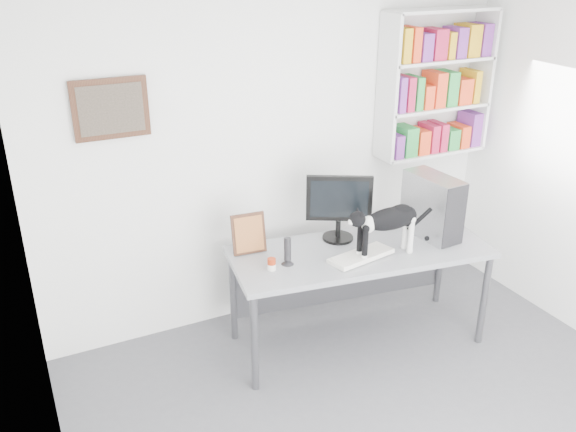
{
  "coord_description": "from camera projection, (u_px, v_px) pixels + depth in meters",
  "views": [
    {
      "loc": [
        -2.02,
        -2.26,
        2.91
      ],
      "look_at": [
        -0.16,
        1.53,
        1.05
      ],
      "focal_mm": 38.0,
      "sensor_mm": 36.0,
      "label": 1
    }
  ],
  "objects": [
    {
      "name": "room",
      "position": [
        439.0,
        262.0,
        3.3
      ],
      "size": [
        4.01,
        4.01,
        2.7
      ],
      "color": "#535358",
      "rests_on": "ground"
    },
    {
      "name": "bookshelf",
      "position": [
        436.0,
        84.0,
        5.18
      ],
      "size": [
        1.03,
        0.28,
        1.24
      ],
      "primitive_type": "cube",
      "color": "silver",
      "rests_on": "room"
    },
    {
      "name": "wall_art",
      "position": [
        111.0,
        109.0,
        4.17
      ],
      "size": [
        0.52,
        0.04,
        0.42
      ],
      "primitive_type": "cube",
      "color": "#452816",
      "rests_on": "room"
    },
    {
      "name": "desk",
      "position": [
        358.0,
        296.0,
        4.78
      ],
      "size": [
        2.06,
        1.04,
        0.82
      ],
      "primitive_type": "cube",
      "rotation": [
        0.0,
        0.0,
        -0.14
      ],
      "color": "gray",
      "rests_on": "room"
    },
    {
      "name": "monitor",
      "position": [
        339.0,
        207.0,
        4.67
      ],
      "size": [
        0.56,
        0.45,
        0.54
      ],
      "primitive_type": "cube",
      "rotation": [
        0.0,
        0.0,
        -0.5
      ],
      "color": "black",
      "rests_on": "desk"
    },
    {
      "name": "keyboard",
      "position": [
        361.0,
        256.0,
        4.47
      ],
      "size": [
        0.53,
        0.28,
        0.04
      ],
      "primitive_type": "cube",
      "rotation": [
        0.0,
        0.0,
        0.18
      ],
      "color": "silver",
      "rests_on": "desk"
    },
    {
      "name": "pc_tower",
      "position": [
        432.0,
        206.0,
        4.75
      ],
      "size": [
        0.25,
        0.51,
        0.49
      ],
      "primitive_type": "cube",
      "rotation": [
        0.0,
        0.0,
        0.07
      ],
      "color": "#ABABB0",
      "rests_on": "desk"
    },
    {
      "name": "speaker",
      "position": [
        288.0,
        251.0,
        4.35
      ],
      "size": [
        0.12,
        0.12,
        0.21
      ],
      "primitive_type": "cylinder",
      "rotation": [
        0.0,
        0.0,
        -0.43
      ],
      "color": "black",
      "rests_on": "desk"
    },
    {
      "name": "leaning_print",
      "position": [
        249.0,
        233.0,
        4.51
      ],
      "size": [
        0.26,
        0.12,
        0.32
      ],
      "primitive_type": "cube",
      "rotation": [
        0.0,
        0.0,
        -0.09
      ],
      "color": "#452816",
      "rests_on": "desk"
    },
    {
      "name": "soup_can",
      "position": [
        272.0,
        264.0,
        4.3
      ],
      "size": [
        0.07,
        0.07,
        0.09
      ],
      "primitive_type": "cylinder",
      "rotation": [
        0.0,
        0.0,
        -0.11
      ],
      "color": "#A02A0D",
      "rests_on": "desk"
    },
    {
      "name": "cat",
      "position": [
        388.0,
        231.0,
        4.44
      ],
      "size": [
        0.64,
        0.19,
        0.39
      ],
      "primitive_type": null,
      "rotation": [
        0.0,
        0.0,
        -0.03
      ],
      "color": "black",
      "rests_on": "desk"
    }
  ]
}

